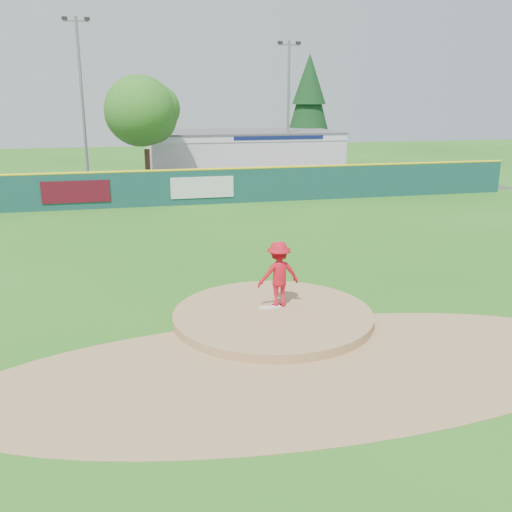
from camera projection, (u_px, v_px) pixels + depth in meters
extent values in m
plane|color=#286B19|center=(273.00, 320.00, 15.75)|extent=(120.00, 120.00, 0.00)
cylinder|color=#9E774C|center=(273.00, 320.00, 15.75)|extent=(5.50, 5.50, 0.50)
cube|color=white|center=(270.00, 307.00, 15.95)|extent=(0.60, 0.15, 0.04)
cylinder|color=#9E774C|center=(307.00, 368.00, 12.93)|extent=(15.40, 15.40, 0.01)
cube|color=#38383A|center=(175.00, 183.00, 41.04)|extent=(44.00, 16.00, 0.02)
imported|color=red|center=(279.00, 274.00, 15.89)|extent=(1.26, 0.80, 1.86)
imported|color=white|center=(215.00, 183.00, 35.81)|extent=(5.59, 3.23, 1.47)
cube|color=silver|center=(242.00, 152.00, 46.64)|extent=(15.00, 8.00, 3.20)
cube|color=white|center=(253.00, 138.00, 42.50)|extent=(15.00, 0.06, 0.55)
cube|color=#0F194C|center=(279.00, 138.00, 42.91)|extent=(7.00, 0.03, 0.28)
cube|color=#59595B|center=(242.00, 132.00, 46.19)|extent=(15.20, 8.20, 0.12)
cube|color=#520B18|center=(76.00, 192.00, 30.87)|extent=(3.60, 0.04, 1.20)
cube|color=silver|center=(202.00, 187.00, 32.41)|extent=(3.60, 0.04, 1.20)
cube|color=#133E3C|center=(191.00, 188.00, 32.34)|extent=(40.00, 0.10, 2.00)
cylinder|color=yellow|center=(190.00, 170.00, 32.07)|extent=(40.00, 0.14, 0.14)
cylinder|color=#382314|center=(148.00, 169.00, 38.37)|extent=(0.36, 0.36, 2.60)
sphere|color=#387F23|center=(145.00, 119.00, 37.49)|extent=(5.60, 5.60, 5.60)
cylinder|color=#382314|center=(308.00, 156.00, 52.17)|extent=(0.40, 0.40, 1.60)
cone|color=#113A16|center=(309.00, 102.00, 50.89)|extent=(4.40, 4.40, 7.90)
cylinder|color=gray|center=(83.00, 104.00, 38.22)|extent=(0.20, 0.20, 11.00)
cube|color=gray|center=(76.00, 21.00, 36.82)|extent=(1.60, 0.10, 0.10)
cube|color=black|center=(64.00, 18.00, 36.62)|extent=(0.35, 0.25, 0.20)
cube|color=black|center=(87.00, 19.00, 36.94)|extent=(0.35, 0.25, 0.20)
cylinder|color=gray|center=(288.00, 110.00, 43.59)|extent=(0.20, 0.20, 10.00)
cube|color=gray|center=(289.00, 45.00, 42.32)|extent=(1.60, 0.10, 0.10)
cube|color=black|center=(280.00, 43.00, 42.13)|extent=(0.35, 0.25, 0.20)
cube|color=black|center=(298.00, 43.00, 42.44)|extent=(0.35, 0.25, 0.20)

